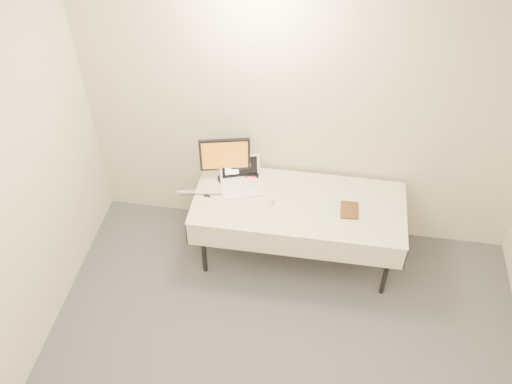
# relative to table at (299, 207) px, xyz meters

# --- Properties ---
(back_wall) EXTENTS (4.00, 0.10, 2.70)m
(back_wall) POSITION_rel_table_xyz_m (0.00, 0.45, 0.67)
(back_wall) COLOR beige
(back_wall) RESTS_ON ground
(table) EXTENTS (1.86, 0.81, 0.74)m
(table) POSITION_rel_table_xyz_m (0.00, 0.00, 0.00)
(table) COLOR black
(table) RESTS_ON ground
(laptop) EXTENTS (0.43, 0.39, 0.26)m
(laptop) POSITION_rel_table_xyz_m (-0.54, 0.15, 0.12)
(laptop) COLOR white
(laptop) RESTS_ON table
(monitor) EXTENTS (0.44, 0.19, 0.46)m
(monitor) POSITION_rel_table_xyz_m (-0.69, 0.20, 0.33)
(monitor) COLOR black
(monitor) RESTS_ON table
(book) EXTENTS (0.15, 0.02, 0.20)m
(book) POSITION_rel_table_xyz_m (0.36, -0.04, 0.16)
(book) COLOR brown
(book) RESTS_ON table
(alarm_clock) EXTENTS (0.12, 0.06, 0.05)m
(alarm_clock) POSITION_rel_table_xyz_m (-0.46, 0.25, 0.09)
(alarm_clock) COLOR black
(alarm_clock) RESTS_ON table
(clicker) EXTENTS (0.08, 0.10, 0.02)m
(clicker) POSITION_rel_table_xyz_m (-0.24, -0.05, 0.07)
(clicker) COLOR #B5B5B7
(clicker) RESTS_ON table
(paper_form) EXTENTS (0.19, 0.31, 0.00)m
(paper_form) POSITION_rel_table_xyz_m (0.25, -0.07, 0.06)
(paper_form) COLOR #B9DCAF
(paper_form) RESTS_ON table
(usb_dongle) EXTENTS (0.06, 0.03, 0.01)m
(usb_dongle) POSITION_rel_table_xyz_m (-0.81, -0.05, 0.07)
(usb_dongle) COLOR black
(usb_dongle) RESTS_ON table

